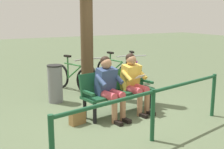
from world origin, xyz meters
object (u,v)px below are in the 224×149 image
object	(u,v)px
litter_bin	(55,84)
bicycle_black	(133,72)
bicycle_silver	(114,73)
handbag	(77,118)
bicycle_purple	(72,78)
bicycle_green	(92,75)
person_reading	(134,80)
tree_trunk	(86,12)
bench	(117,88)
person_companion	(109,85)

from	to	relation	value
litter_bin	bicycle_black	xyz separation A→B (m)	(-2.52, -0.62, -0.07)
bicycle_black	bicycle_silver	world-z (taller)	same
handbag	bicycle_silver	distance (m)	3.08
litter_bin	bicycle_purple	xyz separation A→B (m)	(-0.70, -0.73, -0.07)
handbag	bicycle_black	bearing A→B (deg)	-140.59
handbag	bicycle_green	size ratio (longest dim) A/B	0.19
person_reading	bicycle_green	size ratio (longest dim) A/B	0.75
tree_trunk	bicycle_green	distance (m)	1.84
bicycle_silver	bicycle_green	world-z (taller)	same
litter_bin	bicycle_green	xyz separation A→B (m)	(-1.27, -0.77, -0.07)
person_reading	bicycle_purple	size ratio (longest dim) A/B	0.74
bicycle_black	bench	bearing A→B (deg)	-23.57
handbag	bicycle_purple	xyz separation A→B (m)	(-0.77, -2.24, 0.24)
person_companion	bicycle_purple	world-z (taller)	person_companion
bench	bicycle_green	size ratio (longest dim) A/B	1.03
bicycle_silver	person_reading	bearing A→B (deg)	-27.89
handbag	bicycle_green	xyz separation A→B (m)	(-1.34, -2.29, 0.24)
bicycle_silver	bicycle_green	distance (m)	0.71
bicycle_silver	person_companion	bearing A→B (deg)	-40.18
person_companion	bicycle_purple	xyz separation A→B (m)	(-0.10, -2.22, -0.30)
handbag	bicycle_purple	size ratio (longest dim) A/B	0.18
tree_trunk	bicycle_silver	size ratio (longest dim) A/B	2.45
bicycle_black	bicycle_silver	distance (m)	0.57
handbag	litter_bin	world-z (taller)	litter_bin
person_reading	bicycle_black	world-z (taller)	person_reading
bicycle_silver	bicycle_purple	size ratio (longest dim) A/B	1.03
bench	handbag	world-z (taller)	bench
bicycle_silver	litter_bin	bearing A→B (deg)	-77.47
handbag	tree_trunk	distance (m)	2.71
person_reading	bicycle_purple	bearing A→B (deg)	-85.20
litter_bin	bicycle_black	size ratio (longest dim) A/B	0.53
bicycle_green	litter_bin	bearing A→B (deg)	-39.56
tree_trunk	handbag	bearing A→B (deg)	60.24
bicycle_green	bicycle_purple	bearing A→B (deg)	-66.38
bicycle_purple	bench	bearing A→B (deg)	-11.72
person_reading	handbag	bearing A→B (deg)	-3.66
bench	person_companion	distance (m)	0.40
bicycle_black	handbag	bearing A→B (deg)	-33.41
bicycle_black	tree_trunk	bearing A→B (deg)	-56.61
bench	litter_bin	bearing A→B (deg)	-64.53
handbag	bicycle_silver	world-z (taller)	bicycle_silver
litter_bin	person_companion	bearing A→B (deg)	111.66
handbag	person_reading	bearing A→B (deg)	-174.41
bench	person_companion	xyz separation A→B (m)	(0.29, 0.21, 0.16)
handbag	bicycle_purple	distance (m)	2.38
person_companion	bicycle_black	size ratio (longest dim) A/B	0.74
bench	person_reading	distance (m)	0.39
person_companion	bicycle_silver	distance (m)	2.66
person_reading	litter_bin	distance (m)	1.86
bicycle_green	bicycle_purple	xyz separation A→B (m)	(0.57, 0.04, 0.00)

